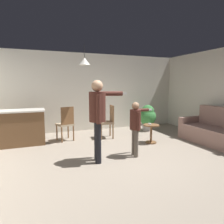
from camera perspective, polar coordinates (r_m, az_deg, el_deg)
The scene contains 12 objects.
ground at distance 4.67m, azimuth 7.13°, elevation -12.64°, with size 7.68×7.68×0.00m, color gray.
wall_back at distance 7.35m, azimuth -4.71°, elevation 5.57°, with size 6.40×0.10×2.70m, color silver.
couch_floral at distance 6.33m, azimuth 26.74°, elevation -4.86°, with size 0.88×1.82×1.00m.
kitchen_counter at distance 5.99m, azimuth -24.28°, elevation -3.97°, with size 1.26×0.66×0.95m.
side_table_by_couch at distance 5.77m, azimuth 10.95°, elevation -5.38°, with size 0.44×0.44×0.52m.
person_adult at distance 4.17m, azimuth -3.94°, elevation 0.01°, with size 0.87×0.49×1.71m.
person_child at distance 4.57m, azimuth 6.66°, elevation -3.08°, with size 0.63×0.36×1.23m.
dining_chair_by_counter at distance 5.97m, azimuth -12.84°, elevation -2.85°, with size 0.52×0.52×1.00m.
dining_chair_near_wall at distance 6.18m, azimuth -1.09°, elevation -2.31°, with size 0.47×0.47×1.00m.
potted_plant_corner at distance 7.31m, azimuth 9.98°, elevation -1.21°, with size 0.59×0.59×0.91m.
spare_remote_on_table at distance 5.73m, azimuth 10.58°, elevation -3.31°, with size 0.04×0.13×0.04m, color white.
ceiling_light_pendant at distance 5.72m, azimuth -7.76°, elevation 13.97°, with size 0.32×0.32×0.55m.
Camera 1 is at (-2.11, -3.84, 1.61)m, focal length 32.51 mm.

